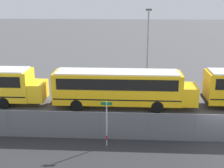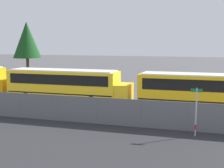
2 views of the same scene
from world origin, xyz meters
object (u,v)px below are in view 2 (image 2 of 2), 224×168
school_bus_3 (207,90)px  tree_2 (27,40)px  street_sign (196,111)px  school_bus_2 (66,83)px

school_bus_3 → tree_2: size_ratio=1.37×
school_bus_3 → tree_2: (-25.96, 15.23, 4.07)m
school_bus_3 → street_sign: 7.02m
school_bus_2 → tree_2: 20.44m
school_bus_2 → street_sign: 14.04m
street_sign → tree_2: tree_2 is taller
school_bus_3 → street_sign: school_bus_3 is taller
school_bus_3 → street_sign: bearing=-95.2°
school_bus_2 → street_sign: (12.02, -7.23, -0.29)m
street_sign → tree_2: bearing=138.7°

